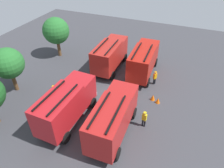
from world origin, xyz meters
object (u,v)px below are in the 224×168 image
(fire_truck_2, at_px, (66,104))
(firefighter_0, at_px, (144,118))
(traffic_cone_2, at_px, (127,93))
(fire_truck_1, at_px, (143,60))
(firefighter_2, at_px, (54,92))
(tree_2, at_px, (8,64))
(fire_truck_3, at_px, (110,54))
(fire_truck_0, at_px, (113,117))
(traffic_cone_0, at_px, (153,97))
(traffic_cone_1, at_px, (158,100))
(firefighter_1, at_px, (155,77))
(tree_3, at_px, (56,31))

(fire_truck_2, distance_m, firefighter_0, 7.32)
(traffic_cone_2, bearing_deg, fire_truck_1, -5.31)
(firefighter_2, height_order, tree_2, tree_2)
(firefighter_2, bearing_deg, fire_truck_3, 22.52)
(fire_truck_0, distance_m, traffic_cone_0, 6.65)
(fire_truck_1, distance_m, tree_2, 15.43)
(fire_truck_0, relative_size, traffic_cone_2, 10.24)
(firefighter_0, xyz_separation_m, tree_2, (-0.15, 15.18, 2.54))
(traffic_cone_1, height_order, traffic_cone_2, traffic_cone_2)
(fire_truck_0, bearing_deg, fire_truck_1, -0.79)
(tree_2, height_order, traffic_cone_0, tree_2)
(traffic_cone_1, bearing_deg, fire_truck_2, 127.46)
(fire_truck_1, relative_size, firefighter_2, 4.23)
(fire_truck_1, distance_m, traffic_cone_1, 5.91)
(firefighter_0, relative_size, traffic_cone_1, 2.71)
(fire_truck_1, bearing_deg, traffic_cone_1, -148.84)
(fire_truck_0, distance_m, traffic_cone_1, 6.65)
(firefighter_1, relative_size, traffic_cone_2, 2.44)
(fire_truck_3, relative_size, traffic_cone_1, 11.08)
(fire_truck_3, height_order, traffic_cone_0, fire_truck_3)
(firefighter_1, relative_size, tree_2, 0.33)
(firefighter_1, xyz_separation_m, traffic_cone_0, (-2.95, -0.51, -0.63))
(fire_truck_0, xyz_separation_m, fire_truck_2, (-0.09, 4.59, 0.00))
(tree_2, bearing_deg, fire_truck_1, -55.88)
(fire_truck_1, bearing_deg, fire_truck_2, 155.28)
(fire_truck_0, bearing_deg, traffic_cone_1, -28.70)
(traffic_cone_0, distance_m, traffic_cone_1, 0.68)
(traffic_cone_1, xyz_separation_m, traffic_cone_2, (0.00, 3.48, 0.03))
(fire_truck_3, height_order, tree_3, tree_3)
(fire_truck_0, xyz_separation_m, traffic_cone_0, (5.96, -2.32, -1.81))
(firefighter_0, height_order, firefighter_1, firefighter_0)
(firefighter_0, bearing_deg, traffic_cone_0, 9.88)
(firefighter_1, bearing_deg, tree_2, 59.39)
(fire_truck_3, xyz_separation_m, firefighter_2, (-8.00, 3.23, -1.19))
(fire_truck_0, distance_m, firefighter_0, 3.26)
(fire_truck_2, height_order, tree_3, tree_3)
(traffic_cone_1, bearing_deg, tree_2, 103.88)
(tree_2, bearing_deg, fire_truck_3, -44.95)
(traffic_cone_0, xyz_separation_m, traffic_cone_2, (-0.28, 2.86, 0.01))
(firefighter_2, relative_size, tree_2, 0.33)
(firefighter_0, relative_size, traffic_cone_0, 2.57)
(fire_truck_0, xyz_separation_m, tree_2, (1.78, 12.83, 1.38))
(fire_truck_3, relative_size, tree_3, 1.27)
(fire_truck_1, height_order, traffic_cone_1, fire_truck_1)
(fire_truck_1, xyz_separation_m, fire_truck_3, (-0.27, 4.39, 0.00))
(firefighter_0, xyz_separation_m, traffic_cone_2, (3.75, 2.90, -0.64))
(fire_truck_0, bearing_deg, tree_2, 80.74)
(fire_truck_2, xyz_separation_m, tree_2, (1.87, 8.24, 1.38))
(fire_truck_0, relative_size, firefighter_1, 4.19)
(fire_truck_3, relative_size, firefighter_2, 4.21)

